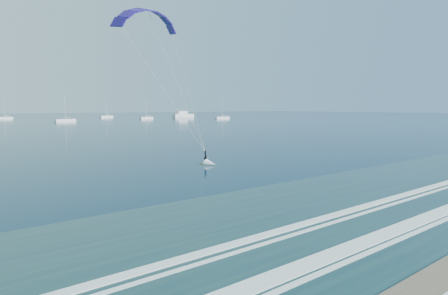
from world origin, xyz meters
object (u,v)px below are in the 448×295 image
sailboat_5 (146,118)px  sailboat_6 (222,118)px  sailboat_7 (106,117)px  motor_yacht (183,115)px  sailboat_4 (4,118)px  kitesurfer_rig (178,84)px  sailboat_3 (65,120)px

sailboat_5 → sailboat_6: 43.35m
sailboat_7 → motor_yacht: bearing=-29.7°
sailboat_4 → kitesurfer_rig: bearing=-96.3°
kitesurfer_rig → sailboat_7: 223.36m
kitesurfer_rig → sailboat_7: kitesurfer_rig is taller
kitesurfer_rig → sailboat_5: (86.51, 166.26, -8.65)m
kitesurfer_rig → motor_yacht: kitesurfer_rig is taller
sailboat_3 → sailboat_4: bearing=102.0°
motor_yacht → sailboat_4: bearing=162.4°
sailboat_3 → sailboat_5: 51.30m
sailboat_6 → sailboat_4: bearing=143.8°
sailboat_7 → sailboat_4: bearing=172.7°
sailboat_7 → sailboat_5: bearing=-82.1°
motor_yacht → sailboat_6: size_ratio=1.16×
sailboat_3 → sailboat_5: size_ratio=1.18×
sailboat_3 → sailboat_4: size_ratio=1.11×
sailboat_3 → motor_yacht: bearing=20.0°
kitesurfer_rig → sailboat_7: (80.72, 208.08, -8.65)m
motor_yacht → sailboat_4: 104.20m
sailboat_5 → sailboat_3: bearing=-164.6°
motor_yacht → kitesurfer_rig: bearing=-123.8°
motor_yacht → sailboat_5: size_ratio=1.40×
sailboat_3 → kitesurfer_rig: bearing=-103.7°
kitesurfer_rig → sailboat_3: 157.29m
kitesurfer_rig → sailboat_4: (23.78, 215.36, -8.65)m
sailboat_4 → sailboat_5: bearing=-38.0°
sailboat_3 → sailboat_4: 64.13m
sailboat_4 → sailboat_7: 57.40m
sailboat_6 → sailboat_7: size_ratio=1.15×
motor_yacht → sailboat_4: (-99.32, 31.50, -0.92)m
kitesurfer_rig → motor_yacht: bearing=56.2°
sailboat_6 → sailboat_7: sailboat_6 is taller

